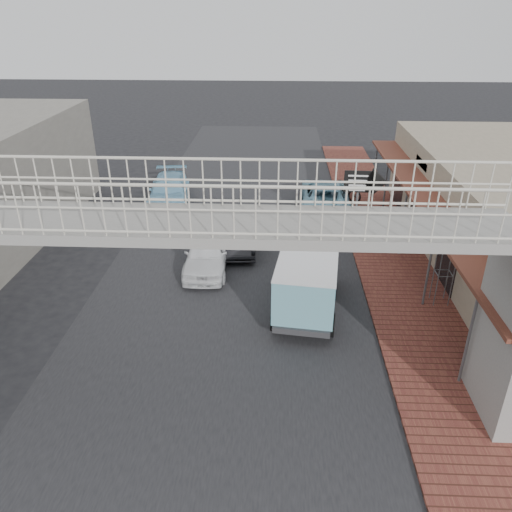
# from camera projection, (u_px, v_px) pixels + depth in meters

# --- Properties ---
(ground) EXTENTS (120.00, 120.00, 0.00)m
(ground) POSITION_uv_depth(u_px,v_px,m) (224.00, 317.00, 16.91)
(ground) COLOR black
(ground) RESTS_ON ground
(road_strip) EXTENTS (10.00, 60.00, 0.01)m
(road_strip) POSITION_uv_depth(u_px,v_px,m) (224.00, 317.00, 16.91)
(road_strip) COLOR black
(road_strip) RESTS_ON ground
(sidewalk) EXTENTS (3.00, 40.00, 0.10)m
(sidewalk) POSITION_uv_depth(u_px,v_px,m) (399.00, 277.00, 19.30)
(sidewalk) COLOR brown
(sidewalk) RESTS_ON ground
(footbridge) EXTENTS (16.40, 2.40, 6.34)m
(footbridge) POSITION_uv_depth(u_px,v_px,m) (203.00, 299.00, 11.92)
(footbridge) COLOR gray
(footbridge) RESTS_ON ground
(white_hatchback) EXTENTS (1.68, 4.10, 1.39)m
(white_hatchback) POSITION_uv_depth(u_px,v_px,m) (207.00, 252.00, 19.81)
(white_hatchback) COLOR white
(white_hatchback) RESTS_ON ground
(dark_sedan) EXTENTS (1.77, 4.33, 1.40)m
(dark_sedan) POSITION_uv_depth(u_px,v_px,m) (238.00, 231.00, 21.67)
(dark_sedan) COLOR black
(dark_sedan) RESTS_ON ground
(angkot_curb) EXTENTS (2.82, 5.54, 1.50)m
(angkot_curb) POSITION_uv_depth(u_px,v_px,m) (326.00, 196.00, 25.56)
(angkot_curb) COLOR #669BB0
(angkot_curb) RESTS_ON ground
(angkot_far) EXTENTS (2.59, 5.14, 1.43)m
(angkot_far) POSITION_uv_depth(u_px,v_px,m) (169.00, 191.00, 26.36)
(angkot_far) COLOR #7BB6D5
(angkot_far) RESTS_ON ground
(angkot_van) EXTENTS (2.48, 4.56, 2.13)m
(angkot_van) POSITION_uv_depth(u_px,v_px,m) (308.00, 275.00, 16.78)
(angkot_van) COLOR black
(angkot_van) RESTS_ON ground
(motorcycle_near) EXTENTS (1.66, 0.63, 0.86)m
(motorcycle_near) POSITION_uv_depth(u_px,v_px,m) (364.00, 216.00, 23.63)
(motorcycle_near) COLOR black
(motorcycle_near) RESTS_ON sidewalk
(motorcycle_far) EXTENTS (1.88, 1.35, 1.12)m
(motorcycle_far) POSITION_uv_depth(u_px,v_px,m) (345.00, 191.00, 26.49)
(motorcycle_far) COLOR black
(motorcycle_far) RESTS_ON sidewalk
(street_clock) EXTENTS (0.68, 0.54, 2.78)m
(street_clock) POSITION_uv_depth(u_px,v_px,m) (450.00, 243.00, 16.58)
(street_clock) COLOR #59595B
(street_clock) RESTS_ON sidewalk
(arrow_sign) EXTENTS (1.87, 1.19, 3.22)m
(arrow_sign) POSITION_uv_depth(u_px,v_px,m) (378.00, 183.00, 21.24)
(arrow_sign) COLOR #59595B
(arrow_sign) RESTS_ON sidewalk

